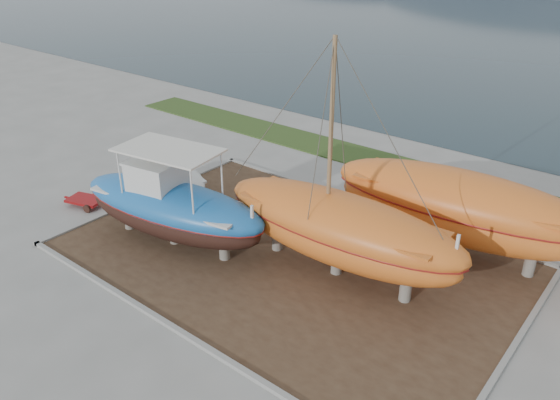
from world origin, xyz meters
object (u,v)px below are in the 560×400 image
Objects in this scene: white_dinghy at (182,181)px; red_trailer at (86,202)px; blue_caique at (171,197)px; orange_bare_hull at (456,215)px; orange_sailboat at (342,167)px.

white_dinghy reaches higher than red_trailer.
blue_caique reaches higher than red_trailer.
orange_bare_hull is 17.47m from red_trailer.
blue_caique is at bearing -149.35° from orange_bare_hull.
red_trailer is at bearing -169.61° from orange_sailboat.
orange_bare_hull reaches higher than white_dinghy.
white_dinghy is (-3.52, 3.64, -1.53)m from blue_caique.
orange_bare_hull is (2.89, 4.36, -2.80)m from orange_sailboat.
red_trailer is (-6.21, -0.33, -2.06)m from blue_caique.
white_dinghy is 1.65× the size of red_trailer.
orange_bare_hull is at bearing 7.19° from red_trailer.
white_dinghy is at bearing 171.69° from orange_sailboat.
blue_caique is 7.57m from orange_sailboat.
blue_caique is at bearing -14.03° from red_trailer.
blue_caique is 11.82m from orange_bare_hull.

